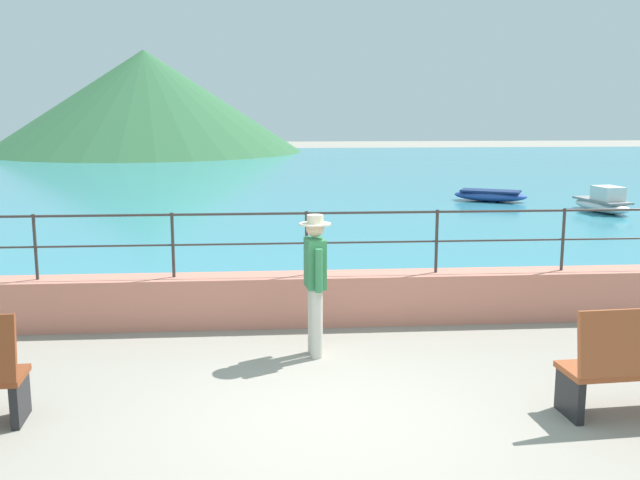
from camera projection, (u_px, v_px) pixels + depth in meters
name	position (u px, v px, depth m)	size (l,w,h in m)	color
ground_plane	(326.00, 417.00, 7.15)	(120.00, 120.00, 0.00)	gray
promenade_wall	(307.00, 299.00, 10.23)	(20.00, 0.56, 0.70)	tan
railing	(307.00, 231.00, 10.05)	(18.44, 0.04, 0.90)	#383330
lake_water	(276.00, 175.00, 32.49)	(64.00, 44.32, 0.06)	teal
hill_main	(145.00, 102.00, 49.09)	(21.28, 21.28, 6.88)	#33663D
person_walking	(315.00, 278.00, 8.77)	(0.38, 0.57, 1.75)	beige
boat_1	(603.00, 203.00, 20.79)	(1.24, 2.41, 0.76)	white
boat_2	(490.00, 195.00, 23.20)	(2.46, 1.84, 0.36)	#2D4C9E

